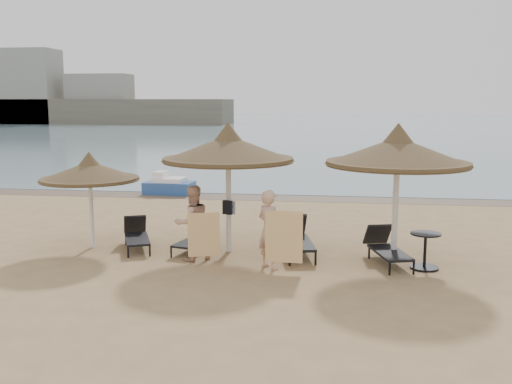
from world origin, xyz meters
TOP-DOWN VIEW (x-y plane):
  - ground at (0.00, 0.00)m, footprint 160.00×160.00m
  - sea at (0.00, 80.00)m, footprint 200.00×140.00m
  - wet_sand_strip at (0.00, 9.40)m, footprint 200.00×1.60m
  - far_shore at (-25.10, 77.82)m, footprint 150.00×54.80m
  - palapa_left at (-4.23, 1.14)m, footprint 2.51×2.51m
  - palapa_center at (-0.66, 1.22)m, footprint 3.27×3.27m
  - palapa_right at (3.35, 0.72)m, footprint 3.30×3.30m
  - lounger_far_left at (-3.09, 1.25)m, footprint 1.19×1.80m
  - lounger_near_left at (-1.50, 1.25)m, footprint 0.91×1.69m
  - lounger_near_right at (1.03, 1.28)m, footprint 1.05×2.09m
  - lounger_far_right at (3.17, 0.75)m, footprint 1.06×1.91m
  - side_table at (4.00, 0.36)m, footprint 0.68×0.68m
  - person_left at (-1.37, 0.34)m, footprint 1.14×1.06m
  - person_right at (0.51, -0.10)m, footprint 1.14×1.09m
  - towel_left at (-1.02, -0.01)m, footprint 0.70×0.25m
  - towel_right at (0.86, -0.35)m, footprint 0.83×0.04m
  - bag_patterned at (-0.66, 1.40)m, footprint 0.27×0.13m
  - bag_dark at (-0.66, 1.06)m, footprint 0.25×0.14m
  - pedal_boat at (-4.75, 9.80)m, footprint 2.02×1.28m
  - buoy_left at (-4.97, 23.93)m, footprint 0.39×0.39m
  - buoy_mid at (5.75, 30.90)m, footprint 0.40×0.40m
  - buoy_extra at (-5.74, 20.92)m, footprint 0.36×0.36m

SIDE VIEW (x-z plane):
  - ground at x=0.00m, z-range 0.00..0.00m
  - wet_sand_strip at x=0.00m, z-range 0.00..0.01m
  - sea at x=0.00m, z-range 0.00..0.03m
  - buoy_extra at x=-5.74m, z-range 0.00..0.36m
  - buoy_left at x=-4.97m, z-range 0.00..0.39m
  - buoy_mid at x=5.75m, z-range 0.00..0.40m
  - lounger_near_left at x=-1.50m, z-range -0.04..0.69m
  - pedal_boat at x=-4.75m, z-range -0.12..0.79m
  - lounger_far_left at x=-3.09m, z-range -0.04..0.73m
  - lounger_far_right at x=3.17m, z-range -0.04..0.77m
  - side_table at x=4.00m, z-range -0.02..0.80m
  - lounger_near_right at x=1.03m, z-range -0.05..0.85m
  - towel_left at x=-1.02m, z-range 0.20..1.22m
  - towel_right at x=0.86m, z-range 0.22..1.38m
  - person_left at x=-1.37m, z-range 0.00..2.09m
  - person_right at x=0.51m, z-range 0.00..2.09m
  - bag_patterned at x=-0.66m, z-range 0.93..1.26m
  - bag_dark at x=-0.66m, z-range 0.99..1.33m
  - palapa_left at x=-4.23m, z-range 0.74..3.23m
  - palapa_center at x=-0.66m, z-range 0.96..4.20m
  - palapa_right at x=3.35m, z-range 0.97..4.24m
  - far_shore at x=-25.10m, z-range -3.09..8.91m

